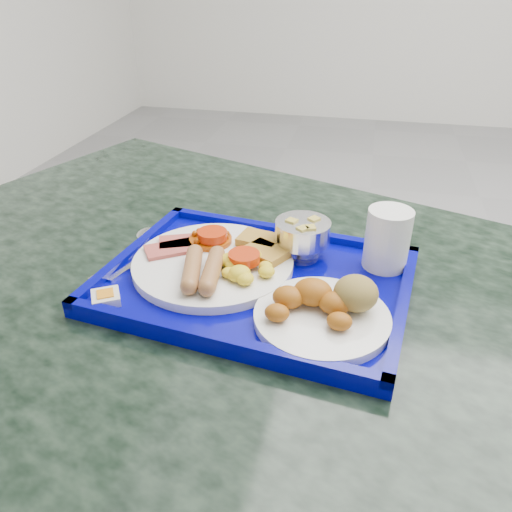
{
  "coord_description": "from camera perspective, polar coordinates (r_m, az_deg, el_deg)",
  "views": [
    {
      "loc": [
        -0.73,
        -1.76,
        1.25
      ],
      "look_at": [
        -0.87,
        -1.14,
        0.88
      ],
      "focal_mm": 35.0,
      "sensor_mm": 36.0,
      "label": 1
    }
  ],
  "objects": [
    {
      "name": "table",
      "position": [
        0.92,
        -2.31,
        -13.73
      ],
      "size": [
        1.54,
        1.29,
        0.82
      ],
      "rotation": [
        0.0,
        0.0,
        -0.36
      ],
      "color": "gray",
      "rests_on": "floor"
    },
    {
      "name": "juice_cup",
      "position": [
        0.79,
        14.82,
        2.12
      ],
      "size": [
        0.07,
        0.07,
        0.1
      ],
      "color": "white",
      "rests_on": "tray"
    },
    {
      "name": "fruit_bowl",
      "position": [
        0.8,
        5.35,
        2.63
      ],
      "size": [
        0.09,
        0.09,
        0.06
      ],
      "color": "silver",
      "rests_on": "tray"
    },
    {
      "name": "knife",
      "position": [
        0.83,
        -14.04,
        -0.11
      ],
      "size": [
        0.07,
        0.16,
        0.0
      ],
      "primitive_type": "cube",
      "rotation": [
        0.0,
        0.0,
        -0.37
      ],
      "color": "silver",
      "rests_on": "tray"
    },
    {
      "name": "tray",
      "position": [
        0.76,
        0.0,
        -2.98
      ],
      "size": [
        0.49,
        0.38,
        0.03
      ],
      "rotation": [
        0.0,
        0.0,
        -0.13
      ],
      "color": "#030393",
      "rests_on": "table"
    },
    {
      "name": "bread_plate",
      "position": [
        0.67,
        8.0,
        -5.88
      ],
      "size": [
        0.18,
        0.18,
        0.06
      ],
      "rotation": [
        0.0,
        0.0,
        0.3
      ],
      "color": "white",
      "rests_on": "tray"
    },
    {
      "name": "jam_packet",
      "position": [
        0.73,
        -16.78,
        -4.58
      ],
      "size": [
        0.05,
        0.05,
        0.02
      ],
      "rotation": [
        0.0,
        0.0,
        0.54
      ],
      "color": "silver",
      "rests_on": "tray"
    },
    {
      "name": "main_plate",
      "position": [
        0.78,
        -4.39,
        -0.53
      ],
      "size": [
        0.25,
        0.25,
        0.04
      ],
      "rotation": [
        0.0,
        0.0,
        0.09
      ],
      "color": "white",
      "rests_on": "tray"
    },
    {
      "name": "spoon",
      "position": [
        0.87,
        -12.73,
        1.72
      ],
      "size": [
        0.07,
        0.17,
        0.01
      ],
      "rotation": [
        0.0,
        0.0,
        -0.27
      ],
      "color": "silver",
      "rests_on": "tray"
    }
  ]
}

